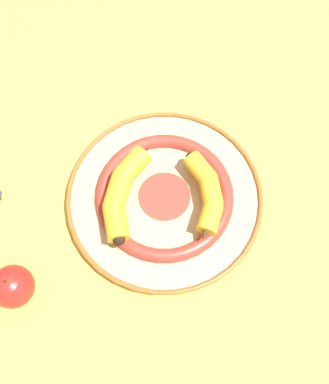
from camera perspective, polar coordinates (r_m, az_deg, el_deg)
ground_plane at (r=0.83m, az=0.54°, el=0.86°), size 2.80×2.80×0.00m
decorative_bowl at (r=0.80m, az=0.00°, el=-0.61°), size 0.35×0.35×0.03m
banana_a at (r=0.77m, az=-5.32°, el=0.18°), size 0.18×0.10×0.04m
banana_b at (r=0.77m, az=5.46°, el=-0.24°), size 0.13×0.13×0.03m
apple at (r=0.78m, az=-18.72°, el=-11.29°), size 0.07×0.07×0.08m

